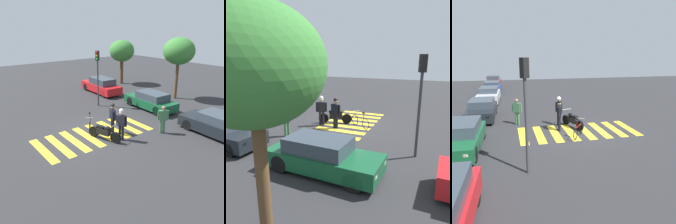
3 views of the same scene
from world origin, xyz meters
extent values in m
plane|color=#2B2B2D|center=(0.00, 0.00, 0.00)|extent=(60.00, 60.00, 0.00)
cylinder|color=black|center=(1.57, 0.32, 0.31)|extent=(0.63, 0.33, 0.62)
cylinder|color=black|center=(0.17, -0.16, 0.31)|extent=(0.63, 0.33, 0.62)
cube|color=black|center=(0.82, 0.06, 0.49)|extent=(0.85, 0.53, 0.36)
ellipsoid|color=black|center=(1.04, 0.14, 0.76)|extent=(0.53, 0.38, 0.24)
cube|color=black|center=(0.63, 0.00, 0.73)|extent=(0.49, 0.37, 0.12)
cylinder|color=#A5A5AD|center=(1.49, 0.29, 1.01)|extent=(0.24, 0.60, 0.04)
torus|color=black|center=(-0.41, -0.08, 0.32)|extent=(0.56, 0.40, 0.65)
torus|color=black|center=(-1.29, 0.51, 0.32)|extent=(0.56, 0.40, 0.65)
cylinder|color=maroon|center=(-0.85, 0.22, 0.60)|extent=(0.70, 0.49, 0.04)
cylinder|color=maroon|center=(-1.11, 0.40, 0.77)|extent=(0.04, 0.04, 0.34)
cube|color=black|center=(-1.11, 0.40, 0.95)|extent=(0.22, 0.19, 0.06)
cylinder|color=#99999E|center=(-0.50, -0.02, 0.92)|extent=(0.28, 0.40, 0.03)
cylinder|color=black|center=(0.33, 1.03, 0.43)|extent=(0.14, 0.14, 0.86)
cylinder|color=black|center=(0.51, 0.98, 0.43)|extent=(0.14, 0.14, 0.86)
cube|color=black|center=(0.42, 1.00, 1.16)|extent=(0.54, 0.33, 0.61)
sphere|color=#8C664C|center=(0.42, 1.00, 1.63)|extent=(0.23, 0.23, 0.23)
cylinder|color=black|center=(0.13, 1.09, 1.16)|extent=(0.09, 0.09, 0.58)
cylinder|color=black|center=(0.71, 0.92, 1.16)|extent=(0.09, 0.09, 0.58)
sphere|color=black|center=(0.42, 1.00, 1.73)|extent=(0.24, 0.24, 0.24)
cylinder|color=black|center=(1.38, 0.77, 0.43)|extent=(0.14, 0.14, 0.86)
cylinder|color=black|center=(1.55, 0.83, 0.43)|extent=(0.14, 0.14, 0.86)
cube|color=black|center=(1.46, 0.80, 1.16)|extent=(0.54, 0.36, 0.61)
sphere|color=beige|center=(1.46, 0.80, 1.62)|extent=(0.23, 0.23, 0.23)
cylinder|color=black|center=(1.18, 0.69, 1.16)|extent=(0.09, 0.09, 0.58)
cylinder|color=black|center=(1.74, 0.91, 1.16)|extent=(0.09, 0.09, 0.58)
sphere|color=white|center=(1.46, 0.80, 1.73)|extent=(0.24, 0.24, 0.24)
cylinder|color=#3F724C|center=(2.18, 3.26, 0.41)|extent=(0.14, 0.14, 0.83)
cylinder|color=#3F724C|center=(2.28, 3.41, 0.41)|extent=(0.14, 0.14, 0.83)
cube|color=#3F724C|center=(2.23, 3.33, 1.12)|extent=(0.43, 0.51, 0.59)
sphere|color=#8C664C|center=(2.23, 3.33, 1.57)|extent=(0.22, 0.22, 0.22)
cylinder|color=#3F724C|center=(2.07, 3.09, 1.12)|extent=(0.09, 0.09, 0.56)
cylinder|color=#3F724C|center=(2.39, 3.58, 1.12)|extent=(0.09, 0.09, 0.56)
cube|color=yellow|center=(0.00, -3.15, 0.00)|extent=(3.05, 0.45, 0.01)
cube|color=yellow|center=(0.00, -2.25, 0.00)|extent=(3.05, 0.45, 0.01)
cube|color=yellow|center=(0.00, -1.35, 0.00)|extent=(3.05, 0.45, 0.01)
cube|color=yellow|center=(0.00, -0.45, 0.00)|extent=(3.05, 0.45, 0.01)
cube|color=yellow|center=(0.00, 0.45, 0.00)|extent=(3.05, 0.45, 0.01)
cube|color=yellow|center=(0.00, 1.35, 0.00)|extent=(3.05, 0.45, 0.01)
cube|color=yellow|center=(0.00, 2.25, 0.00)|extent=(3.05, 0.45, 0.01)
cube|color=yellow|center=(0.00, 3.15, 0.00)|extent=(3.05, 0.45, 0.01)
cylinder|color=black|center=(-9.12, 5.10, 0.35)|extent=(0.70, 0.25, 0.69)
cylinder|color=black|center=(-9.07, 6.55, 0.35)|extent=(0.70, 0.25, 0.69)
cylinder|color=black|center=(-5.98, 4.98, 0.35)|extent=(0.70, 0.25, 0.69)
cylinder|color=black|center=(-5.92, 6.43, 0.35)|extent=(0.70, 0.25, 0.69)
cube|color=red|center=(-7.52, 5.77, 0.54)|extent=(4.69, 1.85, 0.69)
cube|color=#333D47|center=(-7.29, 5.76, 1.17)|extent=(2.55, 1.56, 0.57)
cube|color=#F2EDCC|center=(-9.82, 5.32, 0.64)|extent=(0.09, 0.20, 0.12)
cube|color=#F2EDCC|center=(-9.78, 6.39, 0.64)|extent=(0.09, 0.20, 0.12)
cylinder|color=black|center=(-2.86, 5.37, 0.34)|extent=(0.70, 0.25, 0.69)
cylinder|color=black|center=(-2.81, 6.82, 0.34)|extent=(0.70, 0.25, 0.69)
cylinder|color=black|center=(0.05, 5.26, 0.34)|extent=(0.70, 0.25, 0.69)
cylinder|color=black|center=(0.11, 6.71, 0.34)|extent=(0.70, 0.25, 0.69)
cube|color=#14512D|center=(-1.38, 6.04, 0.49)|extent=(4.35, 1.84, 0.61)
cube|color=#333D47|center=(-1.16, 6.03, 1.06)|extent=(2.37, 1.56, 0.53)
cube|color=#F2EDCC|center=(-3.50, 5.59, 0.59)|extent=(0.09, 0.20, 0.12)
cube|color=#F2EDCC|center=(-3.46, 6.66, 0.59)|extent=(0.09, 0.20, 0.12)
cylinder|color=black|center=(2.86, 4.91, 0.32)|extent=(0.65, 0.24, 0.64)
cylinder|color=black|center=(2.92, 6.45, 0.32)|extent=(0.65, 0.24, 0.64)
cube|color=black|center=(4.34, 5.63, 0.50)|extent=(4.32, 1.93, 0.65)
cube|color=#333D47|center=(4.55, 5.62, 1.08)|extent=(2.36, 1.64, 0.49)
cube|color=#F2EDCC|center=(2.23, 5.14, 0.60)|extent=(0.09, 0.20, 0.12)
cube|color=#F2EDCC|center=(2.28, 6.27, 0.60)|extent=(0.09, 0.20, 0.12)
cylinder|color=#38383D|center=(-4.35, 3.27, 1.79)|extent=(0.12, 0.12, 3.58)
cube|color=black|center=(-4.35, 3.27, 3.93)|extent=(0.33, 0.33, 0.70)
sphere|color=red|center=(-4.28, 3.16, 4.16)|extent=(0.16, 0.16, 0.16)
sphere|color=orange|center=(-4.28, 3.16, 3.93)|extent=(0.16, 0.16, 0.16)
sphere|color=green|center=(-4.28, 3.16, 3.70)|extent=(0.16, 0.16, 0.16)
cylinder|color=brown|center=(-9.35, 9.84, 1.26)|extent=(0.37, 0.37, 2.53)
ellipsoid|color=#387A33|center=(-9.35, 9.84, 3.52)|extent=(2.65, 2.65, 2.25)
cylinder|color=brown|center=(-1.99, 9.84, 1.54)|extent=(0.26, 0.26, 3.08)
ellipsoid|color=#387A33|center=(-1.99, 9.84, 4.06)|extent=(2.61, 2.61, 2.22)
camera|label=1|loc=(10.77, -7.03, 6.02)|focal=38.55mm
camera|label=2|loc=(-4.97, 12.96, 4.22)|focal=36.81mm
camera|label=3|loc=(-12.81, 3.91, 4.41)|focal=38.72mm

